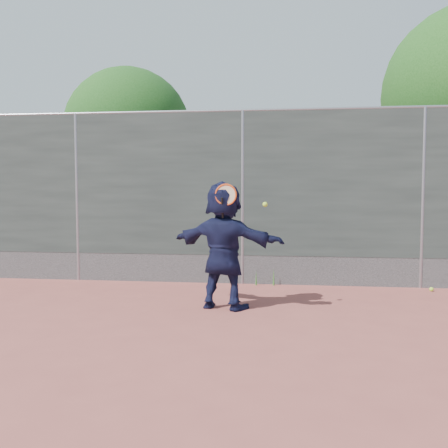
# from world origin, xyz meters

# --- Properties ---
(ground) EXTENTS (80.00, 80.00, 0.00)m
(ground) POSITION_xyz_m (0.00, 0.00, 0.00)
(ground) COLOR #9E4C42
(ground) RESTS_ON ground
(player) EXTENTS (1.71, 0.97, 1.76)m
(player) POSITION_xyz_m (-0.10, 1.67, 0.88)
(player) COLOR #131736
(player) RESTS_ON ground
(ball_ground) EXTENTS (0.07, 0.07, 0.07)m
(ball_ground) POSITION_xyz_m (3.10, 3.21, 0.03)
(ball_ground) COLOR #AEDF31
(ball_ground) RESTS_ON ground
(fence) EXTENTS (20.00, 0.06, 3.03)m
(fence) POSITION_xyz_m (-0.00, 3.50, 1.58)
(fence) COLOR #38423D
(fence) RESTS_ON ground
(swing_action) EXTENTS (0.70, 0.16, 0.51)m
(swing_action) POSITION_xyz_m (0.00, 1.48, 1.55)
(swing_action) COLOR #DD4714
(swing_action) RESTS_ON ground
(tree_left) EXTENTS (3.15, 3.00, 4.53)m
(tree_left) POSITION_xyz_m (-2.85, 6.55, 2.94)
(tree_left) COLOR #382314
(tree_left) RESTS_ON ground
(weed_clump) EXTENTS (0.68, 0.07, 0.30)m
(weed_clump) POSITION_xyz_m (0.29, 3.38, 0.13)
(weed_clump) COLOR #387226
(weed_clump) RESTS_ON ground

